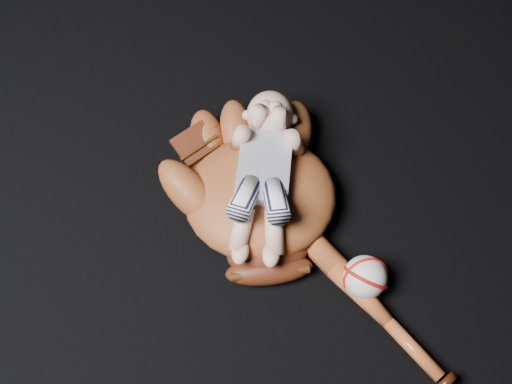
% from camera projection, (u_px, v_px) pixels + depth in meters
% --- Properties ---
extents(baseball_glove, '(0.43, 0.47, 0.13)m').
position_uv_depth(baseball_glove, '(260.00, 193.00, 1.23)').
color(baseball_glove, brown).
rests_on(baseball_glove, ground).
extents(newborn_baby, '(0.18, 0.36, 0.14)m').
position_uv_depth(newborn_baby, '(263.00, 177.00, 1.18)').
color(newborn_baby, '#D4A088').
rests_on(newborn_baby, baseball_glove).
extents(baseball_bat, '(0.38, 0.41, 0.05)m').
position_uv_depth(baseball_bat, '(347.00, 279.00, 1.19)').
color(baseball_bat, '#AD4D21').
rests_on(baseball_bat, ground).
extents(baseball, '(0.09, 0.09, 0.08)m').
position_uv_depth(baseball, '(365.00, 277.00, 1.18)').
color(baseball, silver).
rests_on(baseball, ground).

